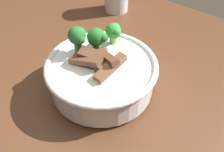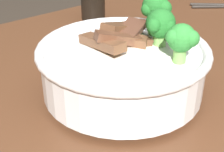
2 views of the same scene
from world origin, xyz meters
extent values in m
cube|color=#56331E|center=(0.00, 0.00, 0.77)|extent=(1.45, 0.81, 0.04)
cube|color=#56331E|center=(-0.65, -0.33, 0.37)|extent=(0.07, 0.07, 0.75)
cylinder|color=white|center=(0.04, -0.04, 0.79)|extent=(0.09, 0.09, 0.01)
cylinder|color=white|center=(0.04, -0.04, 0.83)|extent=(0.21, 0.21, 0.06)
torus|color=white|center=(0.04, -0.04, 0.85)|extent=(0.22, 0.22, 0.01)
ellipsoid|color=white|center=(0.04, -0.04, 0.84)|extent=(0.19, 0.19, 0.05)
cube|color=brown|center=(0.04, -0.04, 0.87)|extent=(0.05, 0.06, 0.01)
cube|color=brown|center=(0.04, -0.03, 0.87)|extent=(0.07, 0.04, 0.03)
cube|color=#563323|center=(0.02, -0.04, 0.87)|extent=(0.06, 0.05, 0.02)
cube|color=brown|center=(0.06, -0.04, 0.87)|extent=(0.02, 0.08, 0.02)
cube|color=brown|center=(0.02, -0.06, 0.87)|extent=(0.07, 0.04, 0.03)
cylinder|color=#5B9947|center=(-0.02, -0.04, 0.87)|extent=(0.02, 0.02, 0.03)
sphere|color=#237028|center=(-0.02, -0.04, 0.90)|extent=(0.03, 0.03, 0.03)
sphere|color=#237028|center=(-0.01, -0.04, 0.90)|extent=(0.02, 0.02, 0.02)
sphere|color=#237028|center=(-0.02, -0.03, 0.90)|extent=(0.02, 0.02, 0.02)
cylinder|color=#7AB256|center=(0.00, -0.01, 0.87)|extent=(0.02, 0.02, 0.02)
sphere|color=#237028|center=(0.00, -0.01, 0.89)|extent=(0.04, 0.04, 0.04)
sphere|color=#237028|center=(0.02, -0.01, 0.89)|extent=(0.02, 0.02, 0.02)
sphere|color=#237028|center=(0.00, 0.00, 0.89)|extent=(0.02, 0.02, 0.02)
cylinder|color=#7AB256|center=(0.01, 0.03, 0.86)|extent=(0.02, 0.02, 0.02)
sphere|color=green|center=(0.01, 0.03, 0.88)|extent=(0.03, 0.03, 0.03)
sphere|color=green|center=(0.02, 0.03, 0.89)|extent=(0.02, 0.02, 0.02)
sphere|color=green|center=(0.01, 0.04, 0.89)|extent=(0.02, 0.02, 0.02)
camera|label=1|loc=(0.26, -0.29, 1.15)|focal=37.21mm
camera|label=2|loc=(0.29, 0.24, 1.02)|focal=52.23mm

